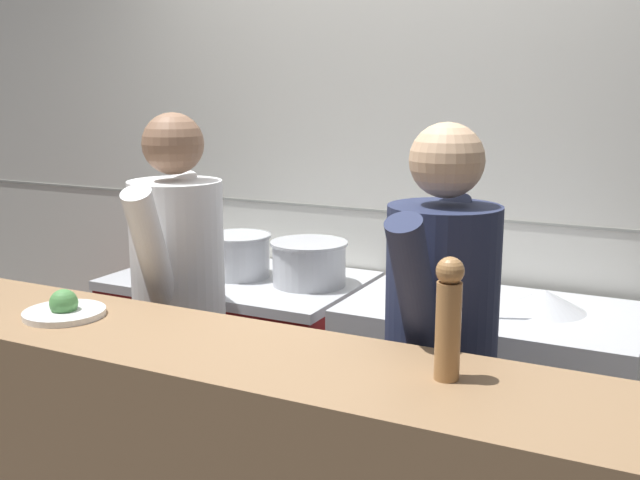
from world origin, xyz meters
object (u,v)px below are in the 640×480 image
plated_dish_main (64,309)px  mixing_bowl_steel (545,300)px  chef_head_cook (180,314)px  pepper_mill (449,316)px  chef_sous (440,366)px  chefs_knife (467,315)px  braising_pot (309,262)px  stock_pot (171,244)px  sauce_pot (238,254)px  oven_range (242,371)px

plated_dish_main → mixing_bowl_steel: bearing=45.7°
mixing_bowl_steel → chef_head_cook: 1.32m
pepper_mill → chef_sous: (-0.15, 0.44, -0.30)m
plated_dish_main → pepper_mill: (1.13, 0.04, 0.13)m
chefs_knife → mixing_bowl_steel: bearing=41.5°
chef_sous → braising_pot: bearing=141.5°
stock_pot → plated_dish_main: bearing=-66.9°
chefs_knife → plated_dish_main: (-0.92, -0.98, 0.16)m
mixing_bowl_steel → plated_dish_main: (-1.15, -1.18, 0.13)m
pepper_mill → chef_sous: bearing=109.0°
stock_pot → sauce_pot: stock_pot is taller
braising_pot → chefs_knife: braising_pot is taller
stock_pot → braising_pot: (0.67, 0.06, -0.02)m
sauce_pot → oven_range: bearing=-23.6°
stock_pot → chefs_knife: bearing=-4.9°
oven_range → stock_pot: stock_pot is taller
sauce_pot → chef_head_cook: chef_head_cook is taller
braising_pot → pepper_mill: (0.94, -1.12, 0.21)m
braising_pot → plated_dish_main: 1.18m
oven_range → chef_sous: size_ratio=0.67×
oven_range → chef_head_cook: chef_head_cook is taller
stock_pot → sauce_pot: bearing=7.8°
chefs_knife → plated_dish_main: size_ratio=1.56×
stock_pot → oven_range: bearing=7.2°
chefs_knife → pepper_mill: (0.21, -0.94, 0.29)m
oven_range → stock_pot: size_ratio=3.18×
stock_pot → chef_sous: (1.45, -0.62, -0.11)m
stock_pot → pepper_mill: bearing=-33.5°
stock_pot → plated_dish_main: 1.19m
braising_pot → pepper_mill: pepper_mill is taller
mixing_bowl_steel → pepper_mill: bearing=-90.9°
oven_range → braising_pot: 0.63m
stock_pot → chef_sous: 1.58m
sauce_pot → chefs_knife: size_ratio=0.79×
chefs_knife → chef_sous: chef_sous is taller
stock_pot → chef_sous: chef_sous is taller
chef_head_cook → plated_dish_main: bearing=-104.7°
oven_range → braising_pot: braising_pot is taller
chef_head_cook → chef_sous: bearing=-18.3°
oven_range → braising_pot: (0.33, 0.02, 0.54)m
pepper_mill → braising_pot: bearing=129.9°
sauce_pot → plated_dish_main: size_ratio=1.22×
stock_pot → sauce_pot: (0.33, 0.04, -0.02)m
stock_pot → pepper_mill: 1.93m
pepper_mill → chef_head_cook: (-1.14, 0.50, -0.29)m
chef_sous → mixing_bowl_steel: bearing=78.6°
oven_range → mixing_bowl_steel: size_ratio=3.58×
sauce_pot → chef_sous: chef_sous is taller
braising_pot → plated_dish_main: size_ratio=1.38×
stock_pot → chef_head_cook: 0.74m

